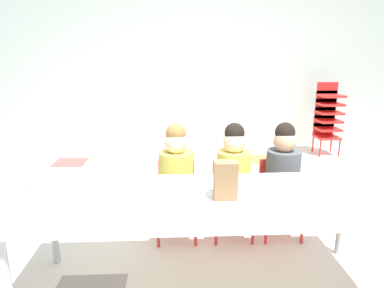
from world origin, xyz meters
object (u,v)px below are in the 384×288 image
at_px(seated_child_near_camera, 176,172).
at_px(seated_child_middle_seat, 233,171).
at_px(paper_bag_brown, 225,180).
at_px(craft_table, 205,204).
at_px(paper_plate_near_edge, 160,191).
at_px(seated_child_far_right, 282,170).
at_px(paper_plate_center_table, 211,185).
at_px(donut_powdered_on_plate, 160,188).
at_px(kid_chair_red_stack, 328,115).

bearing_deg(seated_child_near_camera, seated_child_middle_seat, 0.00).
bearing_deg(paper_bag_brown, seated_child_near_camera, 113.23).
bearing_deg(craft_table, paper_plate_near_edge, 160.80).
distance_m(seated_child_far_right, paper_plate_near_edge, 1.06).
xyz_separation_m(seated_child_middle_seat, paper_plate_center_table, (-0.22, -0.44, 0.06)).
height_order(seated_child_near_camera, donut_powdered_on_plate, seated_child_near_camera).
height_order(seated_child_near_camera, seated_child_far_right, same).
distance_m(paper_plate_near_edge, paper_plate_center_table, 0.33).
distance_m(seated_child_near_camera, seated_child_far_right, 0.82).
bearing_deg(seated_child_middle_seat, seated_child_far_right, 0.00).
relative_size(paper_plate_near_edge, donut_powdered_on_plate, 1.73).
bearing_deg(paper_plate_center_table, seated_child_middle_seat, 63.91).
height_order(craft_table, kid_chair_red_stack, kid_chair_red_stack).
relative_size(seated_child_near_camera, paper_plate_center_table, 5.10).
height_order(seated_child_far_right, paper_plate_near_edge, seated_child_far_right).
bearing_deg(seated_child_far_right, donut_powdered_on_plate, -150.40).
bearing_deg(seated_child_far_right, paper_plate_center_table, -143.53).
bearing_deg(paper_bag_brown, paper_plate_center_table, 105.66).
bearing_deg(craft_table, paper_bag_brown, -15.24).
height_order(craft_table, paper_plate_center_table, paper_plate_center_table).
bearing_deg(paper_plate_near_edge, kid_chair_red_stack, 50.73).
xyz_separation_m(seated_child_near_camera, kid_chair_red_stack, (2.20, 2.29, 0.02)).
height_order(craft_table, paper_plate_near_edge, paper_plate_near_edge).
relative_size(kid_chair_red_stack, donut_powdered_on_plate, 10.00).
bearing_deg(donut_powdered_on_plate, craft_table, -19.20).
bearing_deg(seated_child_middle_seat, seated_child_near_camera, 180.00).
xyz_separation_m(seated_child_far_right, kid_chair_red_stack, (1.38, 2.29, 0.02)).
xyz_separation_m(kid_chair_red_stack, donut_powdered_on_plate, (-2.30, -2.81, 0.06)).
relative_size(seated_child_far_right, paper_plate_center_table, 5.10).
xyz_separation_m(seated_child_middle_seat, paper_plate_near_edge, (-0.54, -0.52, 0.06)).
xyz_separation_m(seated_child_middle_seat, kid_chair_red_stack, (1.76, 2.29, 0.02)).
height_order(craft_table, seated_child_near_camera, seated_child_near_camera).
relative_size(seated_child_far_right, kid_chair_red_stack, 0.88).
distance_m(seated_child_middle_seat, paper_bag_brown, 0.68).
relative_size(seated_child_near_camera, kid_chair_red_stack, 0.88).
distance_m(seated_child_far_right, kid_chair_red_stack, 2.68).
bearing_deg(paper_plate_near_edge, craft_table, -19.20).
relative_size(craft_table, seated_child_middle_seat, 2.37).
bearing_deg(seated_child_far_right, paper_bag_brown, -130.05).
distance_m(seated_child_middle_seat, kid_chair_red_stack, 2.89).
relative_size(seated_child_middle_seat, donut_powdered_on_plate, 8.82).
distance_m(craft_table, seated_child_middle_seat, 0.67).
bearing_deg(seated_child_far_right, paper_plate_near_edge, -150.40).
relative_size(seated_child_far_right, donut_powdered_on_plate, 8.82).
bearing_deg(seated_child_far_right, seated_child_middle_seat, 180.00).
relative_size(paper_bag_brown, paper_plate_near_edge, 1.22).
height_order(craft_table, seated_child_middle_seat, seated_child_middle_seat).
xyz_separation_m(craft_table, donut_powdered_on_plate, (-0.26, 0.09, 0.07)).
relative_size(craft_table, kid_chair_red_stack, 2.09).
bearing_deg(paper_plate_center_table, paper_plate_near_edge, -166.05).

